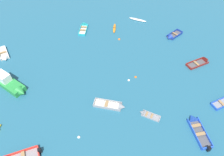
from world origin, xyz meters
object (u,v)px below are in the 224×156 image
Objects in this scene: rowboat_deep_blue_far_right at (171,37)px; rowboat_grey_far_left at (116,106)px; mooring_buoy_midfield at (119,39)px; rowboat_turquoise_outer_right at (84,26)px; mooring_buoy_between_boats_right at (136,77)px; rowboat_grey_midfield_right at (145,114)px; rowboat_blue_distant_center at (195,125)px; kayak_orange_outer_left at (114,28)px; mooring_buoy_central at (79,137)px; rowboat_white_near_right at (4,57)px; rowboat_maroon_center at (203,61)px; mooring_buoy_between_boats_left at (129,80)px; motor_launch_green_back_row_left at (9,83)px; kayak_white_cluster_outer at (138,20)px.

rowboat_grey_far_left is at bearing -135.88° from rowboat_deep_blue_far_right.
mooring_buoy_midfield is (3.84, 14.23, -0.19)m from rowboat_grey_far_left.
rowboat_turquoise_outer_right is at bearing 156.26° from rowboat_deep_blue_far_right.
rowboat_deep_blue_far_right reaches higher than rowboat_turquoise_outer_right.
mooring_buoy_between_boats_right is 9.57m from mooring_buoy_midfield.
rowboat_grey_midfield_right is 6.23m from rowboat_blue_distant_center.
kayak_orange_outer_left is at bearing 78.10° from rowboat_grey_far_left.
rowboat_grey_far_left reaches higher than mooring_buoy_central.
rowboat_deep_blue_far_right is at bearing -1.24° from rowboat_white_near_right.
rowboat_grey_midfield_right is (5.23, -21.36, -0.05)m from rowboat_turquoise_outer_right.
rowboat_maroon_center is 0.87× the size of rowboat_blue_distant_center.
rowboat_deep_blue_far_right is at bearing 44.12° from rowboat_grey_far_left.
rowboat_deep_blue_far_right is 9.01× the size of mooring_buoy_midfield.
mooring_buoy_between_boats_right reaches higher than mooring_buoy_between_boats_left.
rowboat_maroon_center is 1.61× the size of rowboat_grey_midfield_right.
rowboat_maroon_center reaches higher than mooring_buoy_between_boats_right.
rowboat_deep_blue_far_right is 0.64× the size of motor_launch_green_back_row_left.
mooring_buoy_between_boats_left is at bearing -160.64° from mooring_buoy_between_boats_right.
motor_launch_green_back_row_left is (-14.04, 6.67, 0.47)m from rowboat_grey_far_left.
rowboat_turquoise_outer_right is at bearing 111.74° from mooring_buoy_between_boats_right.
rowboat_white_near_right is (-19.10, 15.39, 0.08)m from rowboat_grey_midfield_right.
rowboat_turquoise_outer_right is 23.04m from mooring_buoy_central.
rowboat_turquoise_outer_right is (-15.00, 6.60, -0.03)m from rowboat_deep_blue_far_right.
motor_launch_green_back_row_left is at bearing -157.06° from mooring_buoy_midfield.
kayak_white_cluster_outer is 26.91m from mooring_buoy_central.
rowboat_blue_distant_center is at bearing -75.07° from mooring_buoy_midfield.
rowboat_grey_far_left reaches higher than mooring_buoy_between_boats_right.
rowboat_grey_far_left is at bearing -84.73° from rowboat_turquoise_outer_right.
mooring_buoy_central is at bearing 173.89° from rowboat_blue_distant_center.
rowboat_blue_distant_center is 13.11× the size of mooring_buoy_between_boats_right.
mooring_buoy_central is (-3.53, -22.77, -0.17)m from rowboat_turquoise_outer_right.
kayak_white_cluster_outer is 1.22× the size of rowboat_grey_midfield_right.
rowboat_turquoise_outer_right is 0.71× the size of motor_launch_green_back_row_left.
rowboat_blue_distant_center reaches higher than mooring_buoy_central.
mooring_buoy_midfield is (-9.38, 1.42, -0.19)m from rowboat_deep_blue_far_right.
mooring_buoy_between_boats_left is at bearing 94.87° from rowboat_grey_midfield_right.
mooring_buoy_midfield is (0.92, 9.98, 0.00)m from mooring_buoy_between_boats_left.
mooring_buoy_between_boats_left reaches higher than mooring_buoy_central.
rowboat_deep_blue_far_right is 24.59m from mooring_buoy_central.
rowboat_deep_blue_far_right is at bearing 56.50° from rowboat_grey_midfield_right.
rowboat_maroon_center is at bearing 31.94° from rowboat_grey_midfield_right.
motor_launch_green_back_row_left is at bearing 153.30° from rowboat_blue_distant_center.
rowboat_white_near_right reaches higher than kayak_orange_outer_left.
rowboat_turquoise_outer_right is at bearing 137.38° from mooring_buoy_midfield.
rowboat_blue_distant_center reaches higher than rowboat_maroon_center.
rowboat_turquoise_outer_right is 15.87m from mooring_buoy_between_boats_left.
rowboat_deep_blue_far_right reaches higher than rowboat_maroon_center.
rowboat_maroon_center is 12.71m from mooring_buoy_between_boats_left.
rowboat_grey_far_left is 20.64m from rowboat_white_near_right.
rowboat_blue_distant_center is at bearing -103.59° from rowboat_deep_blue_far_right.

